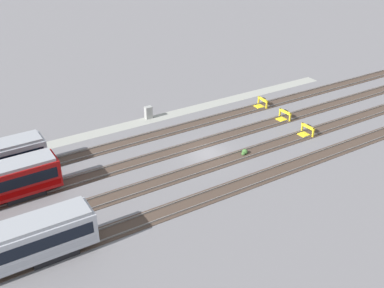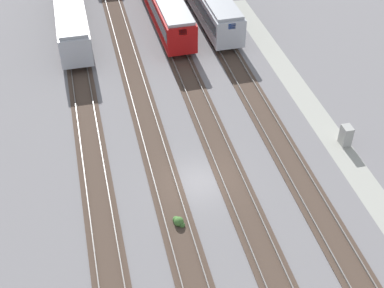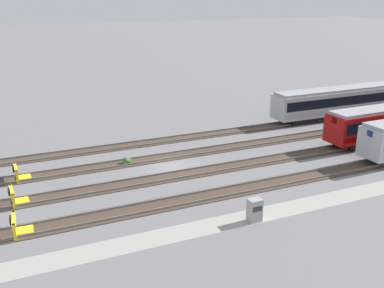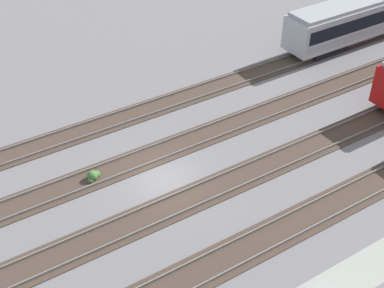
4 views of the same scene
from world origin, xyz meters
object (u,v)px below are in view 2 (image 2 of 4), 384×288
Objects in this scene: weed_clump at (179,222)px; subway_car_front_row_centre at (162,0)px; subway_car_front_row_left_inner at (70,10)px; electrical_cabinet at (346,135)px.

subway_car_front_row_centre is at bearing -9.21° from weed_clump.
subway_car_front_row_left_inner reaches higher than weed_clump.
weed_clump is (-28.25, 4.58, -1.80)m from subway_car_front_row_centre.
subway_car_front_row_centre is at bearing -90.00° from subway_car_front_row_left_inner.
subway_car_front_row_left_inner and subway_car_front_row_centre have the same top height.
subway_car_front_row_centre is 25.18m from electrical_cabinet.
subway_car_front_row_centre is 19.61× the size of weed_clump.
subway_car_front_row_left_inner is at bearing 90.00° from subway_car_front_row_centre.
subway_car_front_row_left_inner is 19.57× the size of weed_clump.
subway_car_front_row_centre is (-0.00, -9.36, 0.00)m from subway_car_front_row_left_inner.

